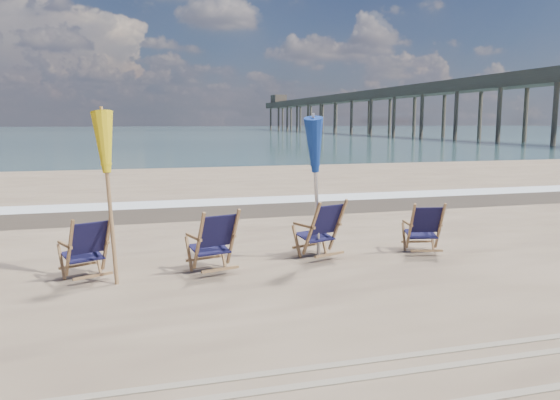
% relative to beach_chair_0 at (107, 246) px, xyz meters
% --- Properties ---
extents(ocean, '(400.00, 400.00, 0.00)m').
position_rel_beach_chair_0_xyz_m(ocean, '(2.81, 126.64, -0.47)').
color(ocean, '#37575C').
rests_on(ocean, ground).
extents(surf_foam, '(200.00, 1.40, 0.01)m').
position_rel_beach_chair_0_xyz_m(surf_foam, '(2.81, 6.94, -0.46)').
color(surf_foam, silver).
rests_on(surf_foam, ground).
extents(wet_sand_strip, '(200.00, 2.60, 0.00)m').
position_rel_beach_chair_0_xyz_m(wet_sand_strip, '(2.81, 5.44, -0.46)').
color(wet_sand_strip, '#42362A').
rests_on(wet_sand_strip, ground).
extents(tire_tracks, '(80.00, 1.30, 0.01)m').
position_rel_beach_chair_0_xyz_m(tire_tracks, '(2.81, -4.16, -0.46)').
color(tire_tracks, gray).
rests_on(tire_tracks, ground).
extents(beach_chair_0, '(0.82, 0.86, 0.93)m').
position_rel_beach_chair_0_xyz_m(beach_chair_0, '(0.00, 0.00, 0.00)').
color(beach_chair_0, '#131133').
rests_on(beach_chair_0, ground).
extents(beach_chair_1, '(0.79, 0.85, 0.98)m').
position_rel_beach_chair_0_xyz_m(beach_chair_1, '(1.80, -0.18, 0.02)').
color(beach_chair_1, '#131133').
rests_on(beach_chair_1, ground).
extents(beach_chair_2, '(0.83, 0.88, 0.99)m').
position_rel_beach_chair_0_xyz_m(beach_chair_2, '(3.63, 0.24, 0.03)').
color(beach_chair_2, '#131133').
rests_on(beach_chair_2, ground).
extents(beach_chair_3, '(0.70, 0.75, 0.90)m').
position_rel_beach_chair_0_xyz_m(beach_chair_3, '(5.34, -0.08, -0.02)').
color(beach_chair_3, '#131133').
rests_on(beach_chair_3, ground).
extents(umbrella_yellow, '(0.30, 0.30, 2.37)m').
position_rel_beach_chair_0_xyz_m(umbrella_yellow, '(0.07, -0.18, 1.37)').
color(umbrella_yellow, olive).
rests_on(umbrella_yellow, ground).
extents(umbrella_blue, '(0.30, 0.30, 2.32)m').
position_rel_beach_chair_0_xyz_m(umbrella_blue, '(3.20, 0.09, 1.32)').
color(umbrella_blue, '#A5A5AD').
rests_on(umbrella_blue, ground).
extents(fishing_pier, '(4.40, 140.00, 9.30)m').
position_rel_beach_chair_0_xyz_m(fishing_pier, '(40.81, 72.64, 4.18)').
color(fishing_pier, brown).
rests_on(fishing_pier, ground).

